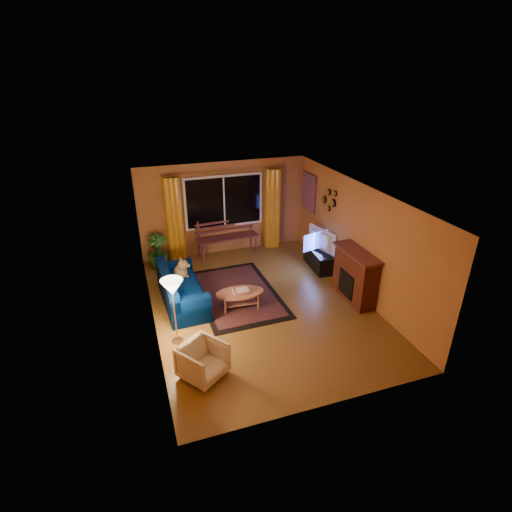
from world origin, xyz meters
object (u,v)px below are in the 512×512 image
object	(u,v)px
armchair	(203,360)
coffee_table	(240,300)
sofa	(182,288)
tv_console	(318,259)
bench	(228,246)
floor_lamp	(175,312)

from	to	relation	value
armchair	coffee_table	size ratio (longest dim) A/B	0.67
sofa	tv_console	distance (m)	3.63
bench	sofa	size ratio (longest dim) A/B	0.89
sofa	coffee_table	xyz separation A→B (m)	(1.13, -0.56, -0.20)
floor_lamp	coffee_table	xyz separation A→B (m)	(1.46, 0.75, -0.46)
armchair	floor_lamp	size ratio (longest dim) A/B	0.53
bench	floor_lamp	size ratio (longest dim) A/B	1.29
bench	armchair	distance (m)	4.80
bench	sofa	distance (m)	2.65
tv_console	bench	bearing A→B (deg)	147.27
bench	armchair	xyz separation A→B (m)	(-1.64, -4.51, 0.09)
coffee_table	tv_console	bearing A→B (deg)	25.72
bench	armchair	bearing A→B (deg)	-114.74
tv_console	coffee_table	bearing A→B (deg)	-149.83
armchair	bench	bearing A→B (deg)	34.16
coffee_table	tv_console	xyz separation A→B (m)	(2.44, 1.18, 0.05)
bench	tv_console	xyz separation A→B (m)	(1.98, -1.50, -0.02)
coffee_table	floor_lamp	bearing A→B (deg)	-152.79
sofa	armchair	world-z (taller)	sofa
bench	tv_console	distance (m)	2.49
sofa	floor_lamp	bearing A→B (deg)	-106.25
sofa	bench	bearing A→B (deg)	50.92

